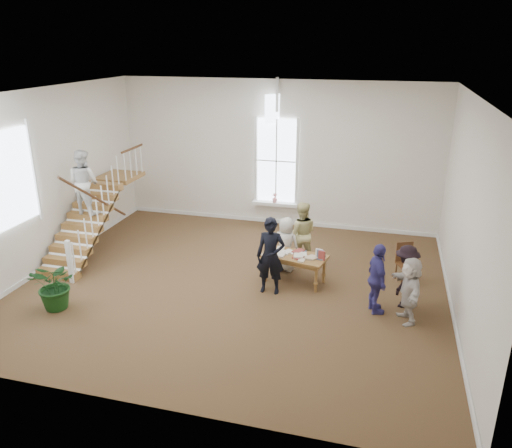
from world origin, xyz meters
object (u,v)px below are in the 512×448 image
(library_table, at_px, (295,258))
(side_chair, at_px, (405,260))
(floor_plant, at_px, (56,285))
(woman_cluster_b, at_px, (406,276))
(police_officer, at_px, (271,256))
(woman_cluster_c, at_px, (409,290))
(person_yellow, at_px, (301,233))
(woman_cluster_a, at_px, (377,279))
(elderly_woman, at_px, (286,244))

(library_table, bearing_deg, side_chair, 28.77)
(floor_plant, bearing_deg, woman_cluster_b, 15.91)
(floor_plant, distance_m, side_chair, 8.12)
(police_officer, height_order, woman_cluster_c, police_officer)
(floor_plant, bearing_deg, woman_cluster_c, 11.02)
(library_table, height_order, person_yellow, person_yellow)
(floor_plant, bearing_deg, side_chair, 24.87)
(police_officer, relative_size, floor_plant, 1.63)
(library_table, bearing_deg, woman_cluster_a, -14.80)
(library_table, xyz_separation_m, woman_cluster_c, (2.62, -1.17, 0.09))
(police_officer, bearing_deg, floor_plant, -157.26)
(person_yellow, height_order, woman_cluster_a, person_yellow)
(woman_cluster_c, xyz_separation_m, side_chair, (-0.03, 1.97, -0.18))
(floor_plant, bearing_deg, woman_cluster_a, 13.70)
(woman_cluster_c, bearing_deg, woman_cluster_a, -122.82)
(library_table, xyz_separation_m, floor_plant, (-4.78, -2.61, -0.07))
(police_officer, bearing_deg, library_table, 53.63)
(library_table, relative_size, person_yellow, 0.96)
(elderly_woman, bearing_deg, woman_cluster_c, 159.68)
(woman_cluster_b, distance_m, floor_plant, 7.63)
(police_officer, distance_m, woman_cluster_a, 2.43)
(elderly_woman, relative_size, floor_plant, 1.26)
(elderly_woman, bearing_deg, woman_cluster_b, 169.39)
(person_yellow, xyz_separation_m, woman_cluster_c, (2.67, -2.27, -0.13))
(side_chair, bearing_deg, elderly_woman, 159.56)
(elderly_woman, xyz_separation_m, woman_cluster_b, (2.91, -1.12, 0.01))
(police_officer, bearing_deg, side_chair, 23.84)
(elderly_woman, xyz_separation_m, person_yellow, (0.30, 0.50, 0.14))
(library_table, relative_size, police_officer, 0.89)
(police_officer, bearing_deg, elderly_woman, 83.75)
(elderly_woman, bearing_deg, woman_cluster_a, 156.24)
(library_table, bearing_deg, police_officer, -113.09)
(library_table, distance_m, elderly_woman, 0.70)
(police_officer, height_order, elderly_woman, police_officer)
(person_yellow, xyz_separation_m, woman_cluster_b, (2.61, -1.62, -0.13))
(elderly_woman, height_order, floor_plant, elderly_woman)
(side_chair, bearing_deg, woman_cluster_b, -115.62)
(woman_cluster_a, relative_size, side_chair, 1.64)
(woman_cluster_c, relative_size, floor_plant, 1.28)
(person_yellow, height_order, side_chair, person_yellow)
(elderly_woman, distance_m, woman_cluster_c, 3.46)
(library_table, distance_m, floor_plant, 5.45)
(library_table, height_order, woman_cluster_a, woman_cluster_a)
(person_yellow, distance_m, woman_cluster_a, 2.89)
(person_yellow, xyz_separation_m, side_chair, (2.64, -0.30, -0.31))
(elderly_woman, height_order, person_yellow, person_yellow)
(woman_cluster_c, distance_m, floor_plant, 7.54)
(police_officer, bearing_deg, woman_cluster_c, -11.30)
(elderly_woman, distance_m, woman_cluster_a, 2.80)
(woman_cluster_a, height_order, floor_plant, woman_cluster_a)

